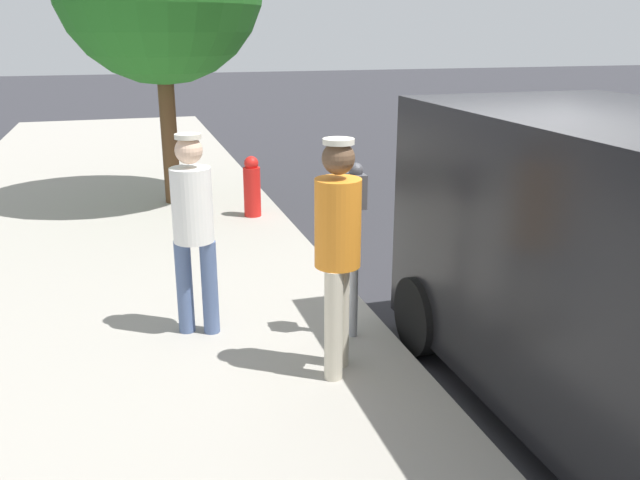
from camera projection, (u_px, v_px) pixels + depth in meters
ground_plane at (507, 346)px, 5.81m from camera, size 80.00×80.00×0.00m
sidewalk_slab at (93, 398)px, 4.84m from camera, size 5.00×32.00×0.15m
parking_meter_near at (355, 222)px, 5.36m from camera, size 0.14×0.18×1.52m
pedestrian_in_orange at (338, 243)px, 4.77m from camera, size 0.34×0.34×1.81m
pedestrian_in_white at (193, 222)px, 5.45m from camera, size 0.35×0.34×1.74m
fire_hydrant at (252, 187)px, 9.20m from camera, size 0.24×0.24×0.86m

